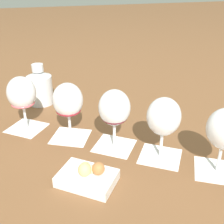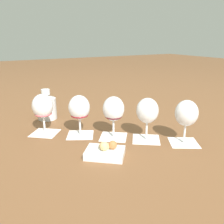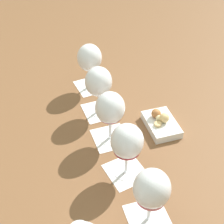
{
  "view_description": "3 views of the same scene",
  "coord_description": "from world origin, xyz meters",
  "px_view_note": "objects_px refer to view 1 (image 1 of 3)",
  "views": [
    {
      "loc": [
        0.69,
        -0.21,
        0.48
      ],
      "look_at": [
        -0.0,
        0.0,
        0.12
      ],
      "focal_mm": 45.0,
      "sensor_mm": 36.0,
      "label": 1
    },
    {
      "loc": [
        0.84,
        -0.47,
        0.43
      ],
      "look_at": [
        -0.0,
        0.0,
        0.12
      ],
      "focal_mm": 38.0,
      "sensor_mm": 36.0,
      "label": 2
    },
    {
      "loc": [
        -0.67,
        -0.45,
        0.81
      ],
      "look_at": [
        -0.0,
        0.0,
        0.12
      ],
      "focal_mm": 55.0,
      "sensor_mm": 36.0,
      "label": 3
    }
  ],
  "objects_px": {
    "ceramic_vase": "(40,87)",
    "snack_dish": "(88,176)",
    "wine_glass_3": "(164,119)",
    "wine_glass_2": "(114,110)",
    "wine_glass_0": "(22,95)",
    "wine_glass_1": "(68,102)"
  },
  "relations": [
    {
      "from": "wine_glass_2",
      "to": "snack_dish",
      "type": "xyz_separation_m",
      "value": [
        0.15,
        -0.11,
        -0.1
      ]
    },
    {
      "from": "wine_glass_3",
      "to": "ceramic_vase",
      "type": "distance_m",
      "value": 0.57
    },
    {
      "from": "wine_glass_0",
      "to": "snack_dish",
      "type": "bearing_deg",
      "value": 22.74
    },
    {
      "from": "wine_glass_3",
      "to": "wine_glass_0",
      "type": "bearing_deg",
      "value": -128.09
    },
    {
      "from": "wine_glass_1",
      "to": "wine_glass_3",
      "type": "height_order",
      "value": "same"
    },
    {
      "from": "wine_glass_2",
      "to": "snack_dish",
      "type": "distance_m",
      "value": 0.21
    },
    {
      "from": "wine_glass_0",
      "to": "wine_glass_1",
      "type": "xyz_separation_m",
      "value": [
        0.1,
        0.13,
        -0.0
      ]
    },
    {
      "from": "snack_dish",
      "to": "ceramic_vase",
      "type": "bearing_deg",
      "value": -171.99
    },
    {
      "from": "wine_glass_1",
      "to": "wine_glass_3",
      "type": "xyz_separation_m",
      "value": [
        0.18,
        0.23,
        -0.0
      ]
    },
    {
      "from": "wine_glass_0",
      "to": "wine_glass_2",
      "type": "xyz_separation_m",
      "value": [
        0.19,
        0.25,
        -0.0
      ]
    },
    {
      "from": "wine_glass_0",
      "to": "wine_glass_2",
      "type": "distance_m",
      "value": 0.32
    },
    {
      "from": "wine_glass_1",
      "to": "wine_glass_0",
      "type": "bearing_deg",
      "value": -127.02
    },
    {
      "from": "wine_glass_2",
      "to": "wine_glass_1",
      "type": "bearing_deg",
      "value": -126.23
    },
    {
      "from": "wine_glass_3",
      "to": "snack_dish",
      "type": "height_order",
      "value": "wine_glass_3"
    },
    {
      "from": "wine_glass_0",
      "to": "snack_dish",
      "type": "relative_size",
      "value": 1.07
    },
    {
      "from": "wine_glass_1",
      "to": "ceramic_vase",
      "type": "bearing_deg",
      "value": -166.99
    },
    {
      "from": "wine_glass_3",
      "to": "wine_glass_2",
      "type": "bearing_deg",
      "value": -131.2
    },
    {
      "from": "wine_glass_0",
      "to": "wine_glass_3",
      "type": "distance_m",
      "value": 0.46
    },
    {
      "from": "wine_glass_1",
      "to": "snack_dish",
      "type": "distance_m",
      "value": 0.26
    },
    {
      "from": "wine_glass_1",
      "to": "ceramic_vase",
      "type": "height_order",
      "value": "wine_glass_1"
    },
    {
      "from": "wine_glass_0",
      "to": "ceramic_vase",
      "type": "bearing_deg",
      "value": 161.72
    },
    {
      "from": "ceramic_vase",
      "to": "snack_dish",
      "type": "height_order",
      "value": "ceramic_vase"
    }
  ]
}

